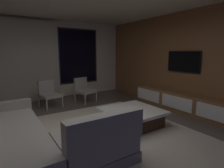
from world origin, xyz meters
name	(u,v)px	position (x,y,z in m)	size (l,w,h in m)	color
floor	(92,139)	(0.00, 0.00, 0.00)	(9.20, 9.20, 0.00)	#564C44
back_wall_with_window	(41,60)	(-0.06, 3.62, 1.34)	(6.60, 0.30, 2.70)	beige
media_wall	(194,62)	(3.06, 0.00, 1.35)	(0.12, 7.80, 2.70)	brown
area_rug	(110,136)	(0.35, -0.10, 0.01)	(3.20, 3.80, 0.01)	beige
sectional_couch	(33,139)	(-1.00, -0.04, 0.29)	(1.98, 2.50, 0.82)	gray
coffee_table	(132,117)	(1.05, 0.10, 0.19)	(1.16, 1.16, 0.36)	#402517
book_stack_on_coffee_table	(134,111)	(0.98, -0.04, 0.38)	(0.23, 0.21, 0.05)	#ABD1C4
accent_chair_near_window	(84,89)	(0.99, 2.50, 0.43)	(0.68, 0.69, 0.78)	#B2ADA0
accent_chair_by_curtain	(49,92)	(-0.11, 2.53, 0.43)	(0.65, 0.66, 0.78)	#B2ADA0
media_console	(183,103)	(2.77, 0.05, 0.25)	(0.46, 3.10, 0.52)	brown
mounted_tv	(183,62)	(2.95, 0.25, 1.35)	(0.05, 0.99, 0.57)	black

